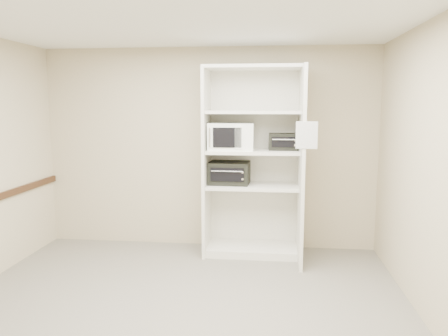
# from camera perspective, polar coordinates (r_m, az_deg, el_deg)

# --- Properties ---
(floor) EXTENTS (4.50, 4.00, 0.01)m
(floor) POSITION_cam_1_polar(r_m,az_deg,el_deg) (4.40, -5.95, -17.96)
(floor) COLOR slate
(floor) RESTS_ON ground
(ceiling) EXTENTS (4.50, 4.00, 0.01)m
(ceiling) POSITION_cam_1_polar(r_m,az_deg,el_deg) (4.02, -6.56, 19.08)
(ceiling) COLOR white
(wall_back) EXTENTS (4.50, 0.02, 2.70)m
(wall_back) POSITION_cam_1_polar(r_m,az_deg,el_deg) (5.95, -2.05, 2.56)
(wall_back) COLOR #C1AF94
(wall_back) RESTS_ON ground
(wall_front) EXTENTS (4.50, 0.02, 2.70)m
(wall_front) POSITION_cam_1_polar(r_m,az_deg,el_deg) (2.13, -18.13, -8.32)
(wall_front) COLOR #C1AF94
(wall_front) RESTS_ON ground
(wall_right) EXTENTS (0.02, 4.00, 2.70)m
(wall_right) POSITION_cam_1_polar(r_m,az_deg,el_deg) (4.14, 25.83, -0.79)
(wall_right) COLOR #C1AF94
(wall_right) RESTS_ON ground
(shelving_unit) EXTENTS (1.24, 0.92, 2.42)m
(shelving_unit) POSITION_cam_1_polar(r_m,az_deg,el_deg) (5.62, 4.25, -0.05)
(shelving_unit) COLOR white
(shelving_unit) RESTS_ON floor
(microwave) EXTENTS (0.58, 0.45, 0.34)m
(microwave) POSITION_cam_1_polar(r_m,az_deg,el_deg) (5.59, 0.95, 4.16)
(microwave) COLOR white
(microwave) RESTS_ON shelving_unit
(toaster_oven_upper) EXTENTS (0.37, 0.28, 0.21)m
(toaster_oven_upper) POSITION_cam_1_polar(r_m,az_deg,el_deg) (5.61, 7.75, 3.43)
(toaster_oven_upper) COLOR black
(toaster_oven_upper) RESTS_ON shelving_unit
(toaster_oven_lower) EXTENTS (0.53, 0.41, 0.29)m
(toaster_oven_lower) POSITION_cam_1_polar(r_m,az_deg,el_deg) (5.67, 0.71, -0.64)
(toaster_oven_lower) COLOR black
(toaster_oven_lower) RESTS_ON shelving_unit
(paper_sign) EXTENTS (0.23, 0.02, 0.30)m
(paper_sign) POSITION_cam_1_polar(r_m,az_deg,el_deg) (4.95, 10.75, 4.23)
(paper_sign) COLOR white
(paper_sign) RESTS_ON shelving_unit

